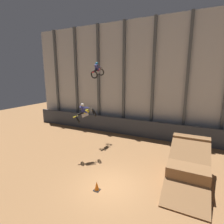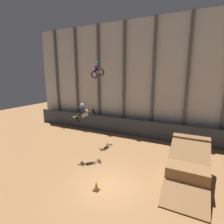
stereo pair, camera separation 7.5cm
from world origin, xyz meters
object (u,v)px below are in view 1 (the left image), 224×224
(dirt_ramp, at_px, (188,166))
(traffic_cone_near_ramp, at_px, (97,186))
(rider_bike_left_air, at_px, (97,71))
(rider_bike_right_air, at_px, (85,113))

(dirt_ramp, relative_size, traffic_cone_near_ramp, 8.76)
(rider_bike_left_air, distance_m, rider_bike_right_air, 5.21)
(dirt_ramp, height_order, rider_bike_right_air, rider_bike_right_air)
(rider_bike_left_air, height_order, traffic_cone_near_ramp, rider_bike_left_air)
(rider_bike_right_air, bearing_deg, traffic_cone_near_ramp, -4.88)
(rider_bike_right_air, xyz_separation_m, traffic_cone_near_ramp, (3.00, -3.29, -3.52))
(dirt_ramp, xyz_separation_m, traffic_cone_near_ramp, (-4.81, -3.68, -0.63))
(dirt_ramp, bearing_deg, rider_bike_left_air, 158.78)
(rider_bike_right_air, height_order, traffic_cone_near_ramp, rider_bike_right_air)
(dirt_ramp, relative_size, rider_bike_left_air, 2.75)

